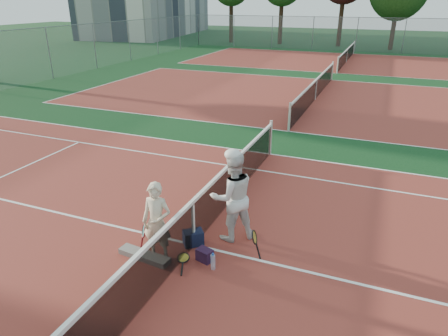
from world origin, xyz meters
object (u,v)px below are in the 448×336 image
at_px(racket_red, 144,238).
at_px(water_bottle, 213,262).
at_px(racket_black_held, 254,245).
at_px(racket_spare, 183,258).
at_px(sports_bag_purple, 205,255).
at_px(player_a, 157,222).
at_px(player_b, 232,197).
at_px(net_main, 193,223).
at_px(sports_bag_navy, 193,238).

distance_m(racket_red, water_bottle, 1.46).
distance_m(racket_black_held, water_bottle, 0.85).
relative_size(racket_spare, sports_bag_purple, 2.03).
bearing_deg(racket_red, sports_bag_purple, -33.45).
height_order(player_a, player_b, player_b).
relative_size(player_b, sports_bag_purple, 6.36).
bearing_deg(racket_red, net_main, -6.68).
distance_m(racket_red, racket_black_held, 2.12).
xyz_separation_m(player_a, racket_red, (-0.35, 0.06, -0.48)).
height_order(racket_black_held, sports_bag_navy, racket_black_held).
bearing_deg(water_bottle, player_a, -177.68).
bearing_deg(water_bottle, racket_red, 179.49).
bearing_deg(sports_bag_purple, player_a, -165.31).
xyz_separation_m(net_main, player_b, (0.60, 0.57, 0.43)).
relative_size(net_main, water_bottle, 36.60).
distance_m(racket_black_held, racket_spare, 1.36).
height_order(player_b, water_bottle, player_b).
relative_size(racket_spare, water_bottle, 2.00).
distance_m(player_a, sports_bag_purple, 1.10).
bearing_deg(sports_bag_navy, racket_black_held, 1.22).
xyz_separation_m(sports_bag_purple, water_bottle, (0.25, -0.18, 0.03)).
bearing_deg(racket_spare, sports_bag_purple, -89.86).
height_order(net_main, racket_spare, net_main).
height_order(net_main, racket_red, net_main).
relative_size(net_main, sports_bag_purple, 37.19).
height_order(player_b, racket_spare, player_b).
bearing_deg(player_a, sports_bag_purple, 8.96).
bearing_deg(sports_bag_navy, water_bottle, -40.31).
relative_size(racket_red, racket_spare, 0.99).
bearing_deg(player_b, racket_red, -1.42).
relative_size(net_main, player_a, 7.09).
distance_m(player_b, racket_spare, 1.52).
distance_m(net_main, player_b, 0.93).
bearing_deg(player_a, water_bottle, -3.41).
bearing_deg(player_b, sports_bag_navy, 1.18).
height_order(net_main, sports_bag_navy, net_main).
distance_m(player_b, water_bottle, 1.38).
bearing_deg(net_main, player_a, -126.10).
bearing_deg(racket_red, racket_spare, -40.56).
relative_size(player_a, player_b, 0.83).
xyz_separation_m(racket_black_held, racket_spare, (-1.20, -0.58, -0.25)).
xyz_separation_m(player_a, racket_spare, (0.48, 0.07, -0.73)).
bearing_deg(player_b, net_main, 3.30).
height_order(racket_red, sports_bag_purple, racket_red).
height_order(net_main, water_bottle, net_main).
distance_m(player_a, sports_bag_navy, 0.97).
relative_size(sports_bag_navy, sports_bag_purple, 1.31).
xyz_separation_m(player_b, racket_red, (-1.39, -1.11, -0.64)).
distance_m(net_main, racket_spare, 0.71).
bearing_deg(sports_bag_navy, player_b, 41.27).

